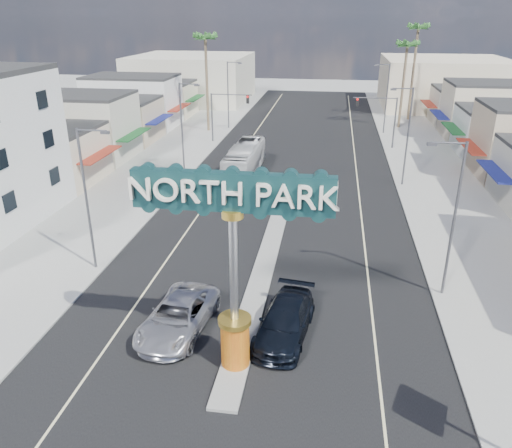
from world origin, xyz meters
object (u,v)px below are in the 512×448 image
(streetlight_l_near, at_px, (88,194))
(palm_right_far, at_px, (418,33))
(streetlight_l_mid, at_px, (183,125))
(suv_left, at_px, (178,316))
(traffic_signal_left, at_px, (226,108))
(streetlight_r_far, at_px, (386,95))
(palm_right_mid, at_px, (407,49))
(city_bus, at_px, (244,160))
(streetlight_r_mid, at_px, (406,132))
(traffic_signal_right, at_px, (380,112))
(car_parked_left, at_px, (225,185))
(suv_right, at_px, (285,321))
(palm_left_far, at_px, (205,42))
(streetlight_r_near, at_px, (452,213))
(gateway_sign, at_px, (233,251))
(streetlight_l_far, at_px, (229,92))

(streetlight_l_near, height_order, palm_right_far, palm_right_far)
(streetlight_l_mid, relative_size, suv_left, 1.48)
(traffic_signal_left, distance_m, streetlight_r_far, 21.20)
(palm_right_mid, bearing_deg, city_bus, -125.57)
(palm_right_mid, distance_m, city_bus, 31.77)
(city_bus, bearing_deg, suv_left, -86.00)
(traffic_signal_left, height_order, streetlight_r_mid, streetlight_r_mid)
(streetlight_l_near, height_order, streetlight_r_mid, same)
(traffic_signal_right, bearing_deg, palm_right_far, 72.10)
(streetlight_r_far, bearing_deg, palm_right_far, 65.45)
(streetlight_l_mid, bearing_deg, car_parked_left, -42.24)
(traffic_signal_left, xyz_separation_m, suv_right, (11.18, -39.30, -3.43))
(streetlight_l_near, relative_size, car_parked_left, 2.08)
(traffic_signal_right, relative_size, car_parked_left, 1.39)
(palm_left_far, bearing_deg, palm_right_far, 23.20)
(streetlight_r_mid, bearing_deg, streetlight_r_near, -90.00)
(gateway_sign, height_order, palm_right_mid, palm_right_mid)
(streetlight_l_mid, bearing_deg, streetlight_l_far, 90.00)
(streetlight_l_far, bearing_deg, traffic_signal_left, -81.14)
(traffic_signal_left, height_order, car_parked_left, traffic_signal_left)
(traffic_signal_left, relative_size, streetlight_l_near, 0.67)
(streetlight_l_near, distance_m, car_parked_left, 16.85)
(traffic_signal_right, distance_m, streetlight_l_mid, 24.11)
(traffic_signal_left, relative_size, palm_left_far, 0.46)
(traffic_signal_right, relative_size, streetlight_l_near, 0.67)
(car_parked_left, bearing_deg, city_bus, 83.51)
(streetlight_r_mid, bearing_deg, traffic_signal_right, 95.10)
(palm_right_far, bearing_deg, gateway_sign, -104.03)
(traffic_signal_right, relative_size, palm_right_far, 0.43)
(streetlight_r_near, bearing_deg, suv_left, -157.67)
(streetlight_r_far, distance_m, suv_right, 48.24)
(city_bus, bearing_deg, streetlight_r_near, -53.29)
(palm_right_far, bearing_deg, palm_left_far, -156.80)
(traffic_signal_left, distance_m, suv_right, 41.01)
(traffic_signal_right, xyz_separation_m, streetlight_l_mid, (-19.62, -13.99, 0.79))
(traffic_signal_left, distance_m, suv_left, 40.24)
(streetlight_r_mid, distance_m, palm_right_mid, 26.71)
(traffic_signal_left, relative_size, streetlight_r_near, 0.67)
(streetlight_r_mid, relative_size, palm_left_far, 0.69)
(streetlight_r_near, relative_size, streetlight_r_far, 1.00)
(palm_right_mid, distance_m, suv_right, 53.37)
(streetlight_r_near, bearing_deg, streetlight_r_far, 90.00)
(streetlight_l_mid, distance_m, suv_left, 26.96)
(streetlight_l_far, bearing_deg, palm_right_far, 21.46)
(gateway_sign, relative_size, palm_right_mid, 0.76)
(traffic_signal_right, relative_size, streetlight_r_far, 0.67)
(traffic_signal_left, height_order, streetlight_r_near, streetlight_r_near)
(palm_right_mid, bearing_deg, palm_right_far, 71.57)
(suv_right, bearing_deg, traffic_signal_left, 113.21)
(suv_right, bearing_deg, streetlight_l_near, 164.20)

